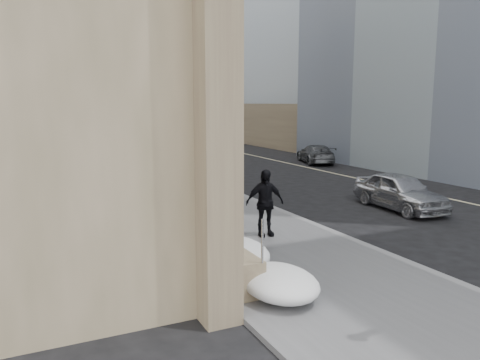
% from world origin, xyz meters
% --- Properties ---
extents(ground, '(140.00, 140.00, 0.00)m').
position_xyz_m(ground, '(0.00, 0.00, 0.00)').
color(ground, black).
rests_on(ground, ground).
extents(sidewalk, '(5.00, 80.00, 0.12)m').
position_xyz_m(sidewalk, '(0.00, 10.00, 0.06)').
color(sidewalk, '#515153').
rests_on(sidewalk, ground).
extents(curb, '(0.24, 80.00, 0.12)m').
position_xyz_m(curb, '(2.62, 10.00, 0.06)').
color(curb, slate).
rests_on(curb, ground).
extents(lane_line, '(0.15, 70.00, 0.01)m').
position_xyz_m(lane_line, '(10.50, 10.00, 0.01)').
color(lane_line, '#BFB78C').
rests_on(lane_line, ground).
extents(limestone_building, '(6.10, 44.00, 18.00)m').
position_xyz_m(limestone_building, '(-5.26, 19.96, 8.90)').
color(limestone_building, '#827455').
rests_on(limestone_building, ground).
extents(far_podium, '(2.00, 80.00, 4.00)m').
position_xyz_m(far_podium, '(15.50, 10.00, 2.00)').
color(far_podium, '#74614B').
rests_on(far_podium, ground).
extents(bg_building_mid, '(30.00, 12.00, 28.00)m').
position_xyz_m(bg_building_mid, '(4.00, 60.00, 14.00)').
color(bg_building_mid, slate).
rests_on(bg_building_mid, ground).
extents(bg_building_far, '(24.00, 12.00, 20.00)m').
position_xyz_m(bg_building_far, '(-6.00, 72.00, 10.00)').
color(bg_building_far, gray).
rests_on(bg_building_far, ground).
extents(streetlight_mid, '(1.71, 0.24, 8.00)m').
position_xyz_m(streetlight_mid, '(2.74, 14.00, 4.58)').
color(streetlight_mid, '#2D2D30').
rests_on(streetlight_mid, ground).
extents(streetlight_far, '(1.71, 0.24, 8.00)m').
position_xyz_m(streetlight_far, '(2.74, 34.00, 4.58)').
color(streetlight_far, '#2D2D30').
rests_on(streetlight_far, ground).
extents(traffic_signal, '(4.10, 0.22, 6.00)m').
position_xyz_m(traffic_signal, '(2.07, 22.00, 4.00)').
color(traffic_signal, '#2D2D30').
rests_on(traffic_signal, ground).
extents(snow_bank, '(1.70, 18.10, 0.76)m').
position_xyz_m(snow_bank, '(-1.42, 8.11, 0.47)').
color(snow_bank, silver).
rests_on(snow_bank, sidewalk).
extents(mounted_horse_left, '(1.63, 2.77, 2.76)m').
position_xyz_m(mounted_horse_left, '(-1.13, 1.51, 1.27)').
color(mounted_horse_left, '#533119').
rests_on(mounted_horse_left, sidewalk).
extents(mounted_horse_right, '(1.68, 1.88, 2.67)m').
position_xyz_m(mounted_horse_right, '(0.13, 5.73, 1.24)').
color(mounted_horse_right, '#472214').
rests_on(mounted_horse_right, sidewalk).
extents(pedestrian, '(1.23, 0.63, 2.01)m').
position_xyz_m(pedestrian, '(0.46, 2.09, 1.13)').
color(pedestrian, black).
rests_on(pedestrian, sidewalk).
extents(car_silver, '(1.98, 4.28, 1.42)m').
position_xyz_m(car_silver, '(7.08, 3.42, 0.71)').
color(car_silver, '#AEB0B6').
rests_on(car_silver, ground).
extents(car_grey, '(3.06, 4.70, 1.27)m').
position_xyz_m(car_grey, '(12.23, 16.57, 0.63)').
color(car_grey, '#505357').
rests_on(car_grey, ground).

